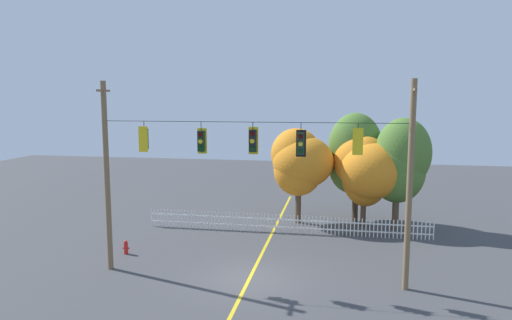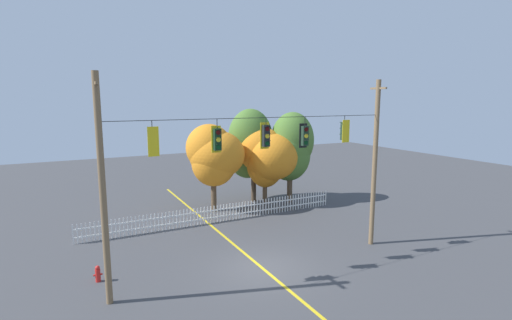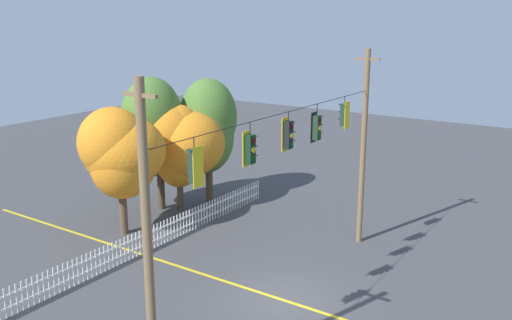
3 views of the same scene
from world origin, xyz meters
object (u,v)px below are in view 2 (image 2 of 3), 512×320
object	(u,v)px
traffic_signal_westbound_side	(266,136)
autumn_oak_far_east	(267,155)
traffic_signal_southbound_primary	(344,131)
fire_hydrant	(98,274)
traffic_signal_northbound_primary	(217,139)
autumn_maple_far_west	(290,148)
traffic_signal_northbound_secondary	(153,141)
traffic_signal_eastbound_side	(305,136)
autumn_maple_near_fence	(214,155)
autumn_maple_mid	(249,145)

from	to	relation	value
traffic_signal_westbound_side	autumn_oak_far_east	size ratio (longest dim) A/B	0.24
traffic_signal_southbound_primary	fire_hydrant	size ratio (longest dim) A/B	1.81
traffic_signal_northbound_primary	autumn_maple_far_west	world-z (taller)	traffic_signal_northbound_primary
autumn_oak_far_east	traffic_signal_northbound_secondary	bearing A→B (deg)	-136.70
traffic_signal_eastbound_side	traffic_signal_southbound_primary	xyz separation A→B (m)	(2.39, -0.02, 0.14)
traffic_signal_northbound_secondary	traffic_signal_southbound_primary	bearing A→B (deg)	0.00
traffic_signal_southbound_primary	fire_hydrant	world-z (taller)	traffic_signal_southbound_primary
traffic_signal_northbound_secondary	autumn_maple_near_fence	world-z (taller)	traffic_signal_northbound_secondary
traffic_signal_northbound_primary	traffic_signal_westbound_side	size ratio (longest dim) A/B	1.02
traffic_signal_westbound_side	autumn_maple_near_fence	xyz separation A→B (m)	(1.24, 9.89, -2.23)
traffic_signal_northbound_primary	traffic_signal_eastbound_side	bearing A→B (deg)	0.00
traffic_signal_southbound_primary	fire_hydrant	xyz separation A→B (m)	(-11.69, 2.13, -5.99)
traffic_signal_northbound_primary	autumn_maple_mid	size ratio (longest dim) A/B	0.20
traffic_signal_northbound_secondary	autumn_maple_mid	bearing A→B (deg)	49.27
autumn_maple_mid	autumn_oak_far_east	bearing A→B (deg)	-58.85
autumn_maple_near_fence	autumn_maple_far_west	world-z (taller)	autumn_maple_far_west
fire_hydrant	traffic_signal_eastbound_side	bearing A→B (deg)	-12.80
autumn_maple_mid	autumn_oak_far_east	size ratio (longest dim) A/B	1.24
autumn_maple_near_fence	traffic_signal_northbound_primary	bearing A→B (deg)	-109.92
fire_hydrant	autumn_oak_far_east	bearing A→B (deg)	31.55
traffic_signal_northbound_primary	autumn_maple_far_west	bearing A→B (deg)	44.84
traffic_signal_northbound_primary	fire_hydrant	distance (m)	7.92
traffic_signal_westbound_side	traffic_signal_eastbound_side	world-z (taller)	same
traffic_signal_northbound_secondary	traffic_signal_southbound_primary	size ratio (longest dim) A/B	1.05
traffic_signal_northbound_primary	traffic_signal_eastbound_side	distance (m)	4.44
traffic_signal_eastbound_side	autumn_maple_mid	xyz separation A→B (m)	(2.60, 11.29, -1.78)
traffic_signal_northbound_primary	traffic_signal_northbound_secondary	bearing A→B (deg)	-179.61
autumn_oak_far_east	autumn_maple_far_west	distance (m)	2.00
traffic_signal_northbound_secondary	autumn_maple_mid	world-z (taller)	autumn_maple_mid
autumn_maple_near_fence	traffic_signal_southbound_primary	bearing A→B (deg)	-71.88
autumn_maple_near_fence	autumn_oak_far_east	world-z (taller)	autumn_maple_near_fence
traffic_signal_westbound_side	fire_hydrant	bearing A→B (deg)	163.65
autumn_maple_far_west	fire_hydrant	distance (m)	16.98
autumn_maple_mid	autumn_maple_near_fence	bearing A→B (deg)	-157.92
traffic_signal_westbound_side	autumn_maple_far_west	world-z (taller)	traffic_signal_westbound_side
fire_hydrant	traffic_signal_northbound_secondary	bearing A→B (deg)	-44.51
traffic_signal_eastbound_side	fire_hydrant	size ratio (longest dim) A/B	2.02
traffic_signal_northbound_primary	autumn_maple_near_fence	size ratio (longest dim) A/B	0.23
traffic_signal_eastbound_side	autumn_maple_far_west	bearing A→B (deg)	61.17
traffic_signal_northbound_primary	autumn_maple_mid	bearing A→B (deg)	58.05
traffic_signal_northbound_primary	autumn_maple_mid	world-z (taller)	autumn_maple_mid
traffic_signal_southbound_primary	autumn_maple_mid	distance (m)	11.47
traffic_signal_northbound_secondary	traffic_signal_northbound_primary	xyz separation A→B (m)	(2.70, 0.02, -0.06)
traffic_signal_northbound_primary	traffic_signal_southbound_primary	distance (m)	6.83
traffic_signal_northbound_secondary	traffic_signal_southbound_primary	world-z (taller)	same
traffic_signal_westbound_side	autumn_maple_far_west	bearing A→B (deg)	52.56
traffic_signal_westbound_side	fire_hydrant	distance (m)	9.57
traffic_signal_northbound_primary	autumn_maple_near_fence	world-z (taller)	traffic_signal_northbound_primary
fire_hydrant	autumn_maple_far_west	bearing A→B (deg)	27.49
autumn_maple_far_west	traffic_signal_northbound_secondary	bearing A→B (deg)	-142.00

